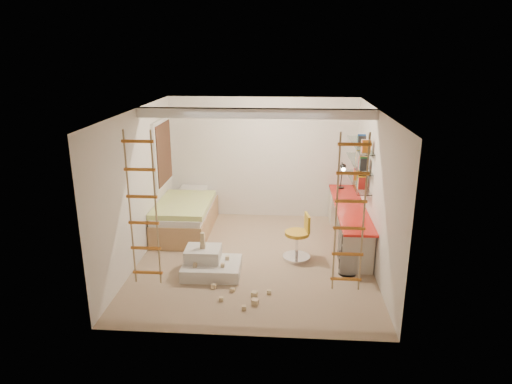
# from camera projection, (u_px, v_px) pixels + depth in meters

# --- Properties ---
(floor) EXTENTS (4.50, 4.50, 0.00)m
(floor) POSITION_uv_depth(u_px,v_px,m) (255.00, 259.00, 8.03)
(floor) COLOR tan
(floor) RESTS_ON ground
(ceiling_beam) EXTENTS (4.00, 0.18, 0.16)m
(ceiling_beam) POSITION_uv_depth(u_px,v_px,m) (256.00, 113.00, 7.56)
(ceiling_beam) COLOR white
(ceiling_beam) RESTS_ON ceiling
(window_frame) EXTENTS (0.06, 1.15, 1.35)m
(window_frame) POSITION_uv_depth(u_px,v_px,m) (162.00, 153.00, 9.13)
(window_frame) COLOR white
(window_frame) RESTS_ON wall_left
(window_blind) EXTENTS (0.02, 1.00, 1.20)m
(window_blind) POSITION_uv_depth(u_px,v_px,m) (164.00, 153.00, 9.12)
(window_blind) COLOR #4C2D1E
(window_blind) RESTS_ON window_frame
(rope_ladder_left) EXTENTS (0.41, 0.04, 2.13)m
(rope_ladder_left) POSITION_uv_depth(u_px,v_px,m) (143.00, 210.00, 6.00)
(rope_ladder_left) COLOR orange
(rope_ladder_left) RESTS_ON ceiling
(rope_ladder_right) EXTENTS (0.41, 0.04, 2.13)m
(rope_ladder_right) POSITION_uv_depth(u_px,v_px,m) (350.00, 215.00, 5.82)
(rope_ladder_right) COLOR #C57F21
(rope_ladder_right) RESTS_ON ceiling
(waste_bin) EXTENTS (0.30, 0.30, 0.38)m
(waste_bin) POSITION_uv_depth(u_px,v_px,m) (348.00, 263.00, 7.47)
(waste_bin) COLOR white
(waste_bin) RESTS_ON floor
(desk) EXTENTS (0.56, 2.80, 0.75)m
(desk) POSITION_uv_depth(u_px,v_px,m) (349.00, 223.00, 8.61)
(desk) COLOR red
(desk) RESTS_ON floor
(shelves) EXTENTS (0.25, 1.80, 0.71)m
(shelves) POSITION_uv_depth(u_px,v_px,m) (359.00, 163.00, 8.53)
(shelves) COLOR white
(shelves) RESTS_ON wall_right
(bed) EXTENTS (1.02, 2.00, 0.69)m
(bed) POSITION_uv_depth(u_px,v_px,m) (186.00, 216.00, 9.20)
(bed) COLOR #AD7F51
(bed) RESTS_ON floor
(task_lamp) EXTENTS (0.14, 0.36, 0.57)m
(task_lamp) POSITION_uv_depth(u_px,v_px,m) (343.00, 172.00, 9.31)
(task_lamp) COLOR black
(task_lamp) RESTS_ON desk
(swivel_chair) EXTENTS (0.56, 0.56, 0.82)m
(swivel_chair) POSITION_uv_depth(u_px,v_px,m) (298.00, 243.00, 7.97)
(swivel_chair) COLOR gold
(swivel_chair) RESTS_ON floor
(play_platform) EXTENTS (0.95, 0.75, 0.42)m
(play_platform) POSITION_uv_depth(u_px,v_px,m) (209.00, 264.00, 7.49)
(play_platform) COLOR silver
(play_platform) RESTS_ON floor
(toy_blocks) EXTENTS (1.27, 1.22, 0.69)m
(toy_blocks) POSITION_uv_depth(u_px,v_px,m) (227.00, 275.00, 7.03)
(toy_blocks) COLOR #CCB284
(toy_blocks) RESTS_ON floor
(books) EXTENTS (0.14, 0.70, 0.92)m
(books) POSITION_uv_depth(u_px,v_px,m) (359.00, 158.00, 8.50)
(books) COLOR red
(books) RESTS_ON shelves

